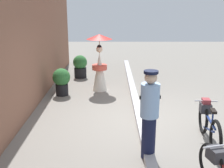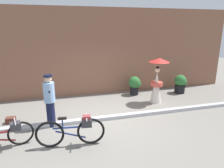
{
  "view_description": "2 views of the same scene",
  "coord_description": "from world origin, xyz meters",
  "px_view_note": "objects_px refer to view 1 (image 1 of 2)",
  "views": [
    {
      "loc": [
        -6.35,
        0.69,
        2.77
      ],
      "look_at": [
        -0.2,
        0.69,
        0.99
      ],
      "focal_mm": 43.96,
      "sensor_mm": 36.0,
      "label": 1
    },
    {
      "loc": [
        -1.46,
        -6.23,
        3.06
      ],
      "look_at": [
        0.38,
        0.48,
        1.11
      ],
      "focal_mm": 32.7,
      "sensor_mm": 36.0,
      "label": 2
    }
  ],
  "objects_px": {
    "bicycle_near_officer": "(208,123)",
    "potted_plant_small": "(80,66)",
    "person_officer": "(149,113)",
    "person_with_parasol": "(100,62)",
    "potted_plant_by_door": "(62,80)"
  },
  "relations": [
    {
      "from": "bicycle_near_officer",
      "to": "person_officer",
      "type": "relative_size",
      "value": 1.08
    },
    {
      "from": "bicycle_near_officer",
      "to": "potted_plant_by_door",
      "type": "bearing_deg",
      "value": 48.72
    },
    {
      "from": "person_officer",
      "to": "potted_plant_by_door",
      "type": "xyz_separation_m",
      "value": [
        3.72,
        2.26,
        -0.41
      ]
    },
    {
      "from": "person_with_parasol",
      "to": "potted_plant_small",
      "type": "height_order",
      "value": "person_with_parasol"
    },
    {
      "from": "potted_plant_by_door",
      "to": "potted_plant_small",
      "type": "xyz_separation_m",
      "value": [
        2.19,
        -0.34,
        -0.02
      ]
    },
    {
      "from": "person_officer",
      "to": "potted_plant_by_door",
      "type": "relative_size",
      "value": 1.94
    },
    {
      "from": "person_officer",
      "to": "potted_plant_small",
      "type": "height_order",
      "value": "person_officer"
    },
    {
      "from": "bicycle_near_officer",
      "to": "person_with_parasol",
      "type": "bearing_deg",
      "value": 33.36
    },
    {
      "from": "person_officer",
      "to": "potted_plant_small",
      "type": "bearing_deg",
      "value": 17.97
    },
    {
      "from": "bicycle_near_officer",
      "to": "potted_plant_by_door",
      "type": "xyz_separation_m",
      "value": [
        3.13,
        3.56,
        0.06
      ]
    },
    {
      "from": "person_officer",
      "to": "person_with_parasol",
      "type": "relative_size",
      "value": 0.9
    },
    {
      "from": "person_with_parasol",
      "to": "person_officer",
      "type": "bearing_deg",
      "value": -165.58
    },
    {
      "from": "person_with_parasol",
      "to": "potted_plant_by_door",
      "type": "bearing_deg",
      "value": 113.46
    },
    {
      "from": "bicycle_near_officer",
      "to": "potted_plant_small",
      "type": "bearing_deg",
      "value": 31.22
    },
    {
      "from": "bicycle_near_officer",
      "to": "potted_plant_small",
      "type": "distance_m",
      "value": 6.23
    }
  ]
}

